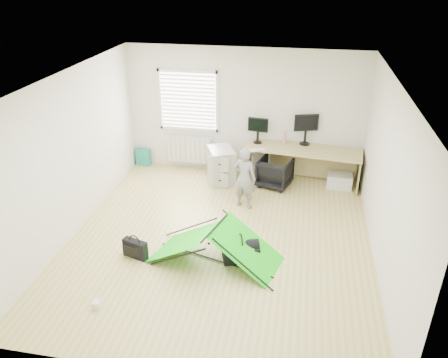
% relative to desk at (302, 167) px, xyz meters
% --- Properties ---
extents(ground, '(5.50, 5.50, 0.00)m').
position_rel_desk_xyz_m(ground, '(-1.28, -2.33, -0.40)').
color(ground, tan).
rests_on(ground, ground).
extents(back_wall, '(5.00, 0.02, 2.70)m').
position_rel_desk_xyz_m(back_wall, '(-1.28, 0.42, 0.95)').
color(back_wall, silver).
rests_on(back_wall, ground).
extents(window, '(1.20, 0.06, 1.20)m').
position_rel_desk_xyz_m(window, '(-2.48, 0.38, 1.15)').
color(window, silver).
rests_on(window, back_wall).
extents(radiator, '(1.00, 0.12, 0.60)m').
position_rel_desk_xyz_m(radiator, '(-2.48, 0.34, 0.05)').
color(radiator, silver).
rests_on(radiator, back_wall).
extents(desk, '(2.40, 1.00, 0.80)m').
position_rel_desk_xyz_m(desk, '(0.00, 0.00, 0.00)').
color(desk, tan).
rests_on(desk, ground).
extents(filing_cabinet, '(0.70, 0.78, 0.75)m').
position_rel_desk_xyz_m(filing_cabinet, '(-1.66, -0.20, -0.02)').
color(filing_cabinet, '#A5A8AA').
rests_on(filing_cabinet, ground).
extents(monitor_left, '(0.43, 0.14, 0.40)m').
position_rel_desk_xyz_m(monitor_left, '(-0.96, 0.16, 0.60)').
color(monitor_left, black).
rests_on(monitor_left, desk).
extents(monitor_right, '(0.51, 0.25, 0.48)m').
position_rel_desk_xyz_m(monitor_right, '(0.02, 0.26, 0.64)').
color(monitor_right, black).
rests_on(monitor_right, desk).
extents(keyboard, '(0.44, 0.30, 0.02)m').
position_rel_desk_xyz_m(keyboard, '(-0.95, -0.27, 0.41)').
color(keyboard, beige).
rests_on(keyboard, desk).
extents(thermos, '(0.09, 0.09, 0.26)m').
position_rel_desk_xyz_m(thermos, '(-0.40, 0.21, 0.53)').
color(thermos, '#D4777E').
rests_on(thermos, desk).
extents(office_chair, '(0.79, 0.80, 0.59)m').
position_rel_desk_xyz_m(office_chair, '(-0.54, -0.17, -0.10)').
color(office_chair, black).
rests_on(office_chair, ground).
extents(person, '(0.50, 0.40, 1.21)m').
position_rel_desk_xyz_m(person, '(-1.04, -1.15, 0.20)').
color(person, slate).
rests_on(person, ground).
extents(kite, '(2.13, 1.36, 0.61)m').
position_rel_desk_xyz_m(kite, '(-1.25, -2.90, -0.09)').
color(kite, '#17DC14').
rests_on(kite, ground).
extents(storage_crate, '(0.52, 0.37, 0.28)m').
position_rel_desk_xyz_m(storage_crate, '(0.79, 0.01, -0.26)').
color(storage_crate, silver).
rests_on(storage_crate, ground).
extents(tote_bag, '(0.33, 0.16, 0.38)m').
position_rel_desk_xyz_m(tote_bag, '(-3.57, 0.30, -0.21)').
color(tote_bag, teal).
rests_on(tote_bag, ground).
extents(laptop_bag, '(0.43, 0.24, 0.31)m').
position_rel_desk_xyz_m(laptop_bag, '(-2.50, -3.04, -0.24)').
color(laptop_bag, black).
rests_on(laptop_bag, ground).
extents(white_box, '(0.11, 0.11, 0.10)m').
position_rel_desk_xyz_m(white_box, '(-2.62, -4.21, -0.35)').
color(white_box, silver).
rests_on(white_box, ground).
extents(duffel_bag, '(0.62, 0.45, 0.24)m').
position_rel_desk_xyz_m(duffel_bag, '(-0.85, -2.80, -0.28)').
color(duffel_bag, black).
rests_on(duffel_bag, ground).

